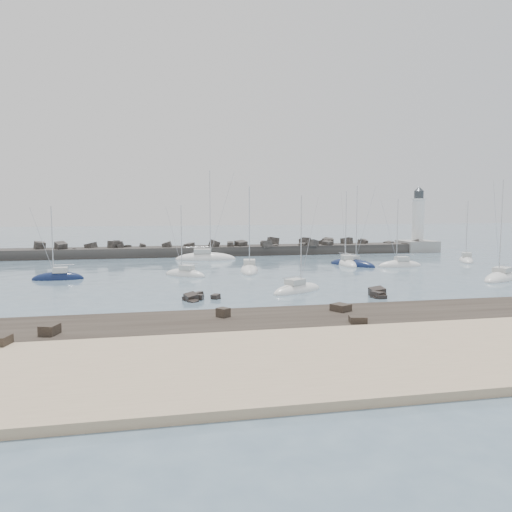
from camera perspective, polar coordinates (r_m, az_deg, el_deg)
The scene contains 17 objects.
ground at distance 61.65m, azimuth -3.13°, elevation -3.29°, with size 400.00×400.00×0.00m, color slate.
sand_strip at distance 31.14m, azimuth 5.94°, elevation -12.23°, with size 140.00×14.00×1.00m, color tan.
rock_shelf at distance 40.48m, azimuth 1.86°, elevation -7.98°, with size 140.00×12.10×1.95m.
rock_cluster_near at distance 51.92m, azimuth -6.94°, elevation -4.83°, with size 4.09×3.66×1.49m.
rock_cluster_far at distance 54.78m, azimuth 13.77°, elevation -4.41°, with size 2.05×2.80×1.57m.
breakwater at distance 98.70m, azimuth -10.67°, elevation 0.16°, with size 115.00×7.60×5.48m.
lighthouse at distance 113.29m, azimuth 17.97°, elevation 2.08°, with size 7.00×7.00×14.60m.
sailboat_2 at distance 70.89m, azimuth -21.68°, elevation -2.39°, with size 6.57×2.18×10.63m.
sailboat_3 at distance 91.17m, azimuth -5.80°, elevation -0.32°, with size 11.32×4.62×17.28m.
sailboat_4 at distance 70.03m, azimuth -8.10°, elevation -2.15°, with size 6.38×5.86×10.69m.
sailboat_5 at distance 73.82m, azimuth -0.76°, elevation -1.69°, with size 4.18×8.84×13.57m.
sailboat_6 at distance 56.65m, azimuth 4.72°, elevation -3.95°, with size 7.48×5.83×11.74m.
sailboat_7 at distance 83.26m, azimuth 10.94°, elevation -0.97°, with size 6.72×9.07×13.92m.
sailboat_8 at distance 83.36m, azimuth 16.12°, elevation -1.07°, with size 7.40×2.43×11.80m.
sailboat_9 at distance 83.74m, azimuth 10.29°, elevation -0.91°, with size 3.41×8.51×13.19m.
sailboat_10 at distance 73.39m, azimuth 26.17°, elevation -2.32°, with size 8.99×7.29×14.06m.
sailboat_11 at distance 94.77m, azimuth 22.89°, elevation -0.51°, with size 5.32×7.39×11.56m.
Camera 1 is at (-9.08, -60.23, 9.53)m, focal length 35.00 mm.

